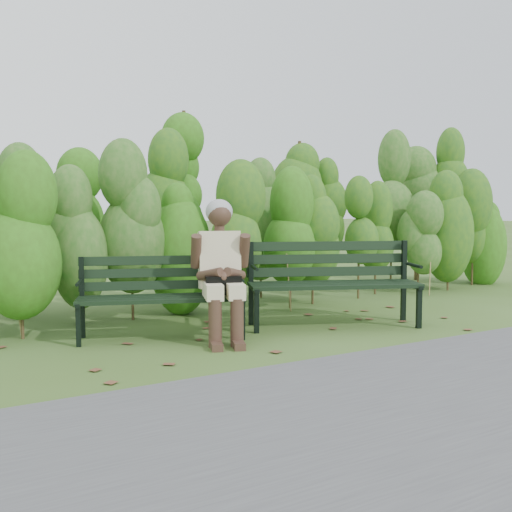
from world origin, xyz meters
TOP-DOWN VIEW (x-y plane):
  - ground at (0.00, 0.00)m, footprint 80.00×80.00m
  - footpath at (0.00, -2.20)m, footprint 60.00×2.50m
  - hedge_band at (0.00, 1.86)m, footprint 11.04×1.67m
  - leaf_litter at (0.24, -0.07)m, footprint 5.22×2.17m
  - bench_left at (-0.95, 0.51)m, footprint 1.63×1.00m
  - bench_right at (0.81, 0.16)m, footprint 1.84×1.20m
  - seated_woman at (-0.49, 0.16)m, footprint 0.64×0.88m

SIDE VIEW (x-z plane):
  - ground at x=0.00m, z-range 0.00..0.00m
  - leaf_litter at x=0.24m, z-range 0.00..0.01m
  - footpath at x=0.00m, z-range 0.00..0.01m
  - bench_left at x=-0.95m, z-range 0.07..0.84m
  - bench_right at x=0.81m, z-range 0.08..0.96m
  - seated_woman at x=-0.49m, z-range 0.06..1.38m
  - hedge_band at x=0.00m, z-range 0.05..2.47m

